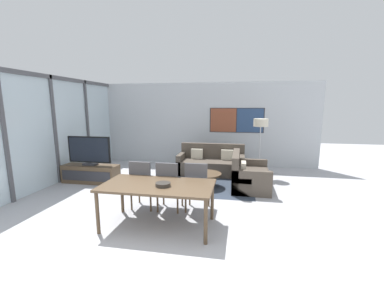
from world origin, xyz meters
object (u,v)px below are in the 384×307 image
Objects in this scene: television at (89,151)px; dining_chair_centre at (169,184)px; tv_console at (91,174)px; fruit_bowl at (163,184)px; sofa_main at (211,164)px; floor_lamp at (261,126)px; coffee_table at (205,176)px; sofa_side at (247,177)px; dining_chair_right at (197,184)px; dining_table at (158,188)px; dining_chair_left at (143,182)px.

television is 1.21× the size of dining_chair_centre.
dining_chair_centre is (2.58, -1.44, 0.31)m from tv_console.
television reaches higher than fruit_bowl.
television is 4.77× the size of fruit_bowl.
sofa_main is (3.07, 1.54, 0.04)m from tv_console.
television reaches higher than sofa_main.
floor_lamp is at bearing -0.80° from sofa_main.
sofa_main is at bearing 90.00° from coffee_table.
floor_lamp is (1.40, -0.02, 1.18)m from sofa_main.
coffee_table is at bearing 3.60° from television.
sofa_main is at bearing 84.25° from fruit_bowl.
sofa_main is 1.59m from sofa_side.
coffee_table is 0.49× the size of floor_lamp.
sofa_side is at bearing -49.20° from sofa_main.
sofa_main is 2.42× the size of coffee_table.
dining_chair_right is 3.32m from floor_lamp.
television is 3.49m from sofa_main.
dining_table is at bearing 144.51° from fruit_bowl.
television reaches higher than dining_table.
television is (0.00, 0.00, 0.62)m from tv_console.
coffee_table is 1.58m from dining_chair_right.
coffee_table is at bearing -136.45° from floor_lamp.
sofa_main is at bearing 90.95° from dining_chair_right.
dining_chair_centre is at bearing -172.50° from dining_chair_right.
dining_table is at bearing -90.00° from dining_chair_centre.
sofa_main and sofa_side have the same top height.
floor_lamp reaches higher than dining_chair_centre.
dining_chair_right is at bearing -23.61° from tv_console.
coffee_table is (3.07, 0.19, -0.59)m from television.
dining_chair_left is (-1.04, -2.97, 0.27)m from sofa_main.
tv_console is 5.94× the size of fruit_bowl.
sofa_main is at bearing 26.68° from tv_console.
tv_console is 0.62m from television.
television is 0.61× the size of sofa_main.
dining_chair_left is (2.04, -1.43, -0.31)m from television.
fruit_bowl is (-0.42, -0.82, 0.23)m from dining_chair_right.
sofa_side reaches higher than coffee_table.
floor_lamp is at bearing 64.42° from fruit_bowl.
television is at bearing 156.38° from dining_chair_right.
dining_chair_centre is at bearing 98.95° from fruit_bowl.
sofa_main is 3.16m from dining_chair_left.
dining_table is 7.47× the size of fruit_bowl.
sofa_main is 1.05× the size of dining_table.
sofa_side is 0.86× the size of floor_lamp.
dining_table is at bearing -117.58° from floor_lamp.
tv_console is at bearing 156.39° from dining_chair_right.
coffee_table is 0.44× the size of dining_table.
dining_chair_centre reaches higher than coffee_table.
dining_table is (2.58, -2.10, -0.18)m from television.
dining_chair_centre reaches higher than sofa_main.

